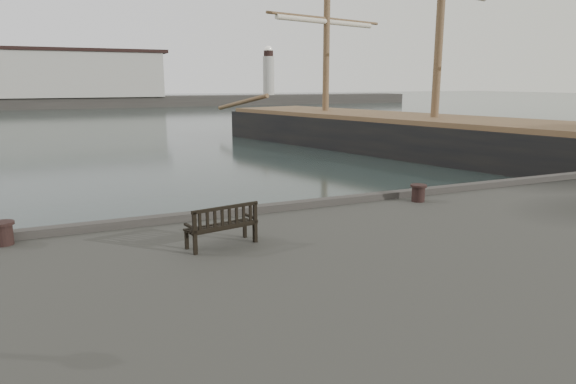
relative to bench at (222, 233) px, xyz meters
name	(u,v)px	position (x,y,z in m)	size (l,w,h in m)	color
ground	(242,271)	(1.21, 2.37, -1.83)	(400.00, 400.00, 0.00)	black
breakwater	(51,84)	(-3.34, 94.37, 2.47)	(140.00, 9.50, 12.20)	#383530
bench	(222,233)	(0.00, 0.00, 0.00)	(1.52, 0.77, 0.83)	black
bollard_left	(3,233)	(-4.03, 1.87, -0.03)	(0.46, 0.46, 0.48)	black
bollard_right	(418,193)	(6.11, 1.56, -0.03)	(0.45, 0.45, 0.47)	black
tall_ship_main	(433,144)	(19.85, 17.50, -1.11)	(17.00, 37.59, 27.72)	black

